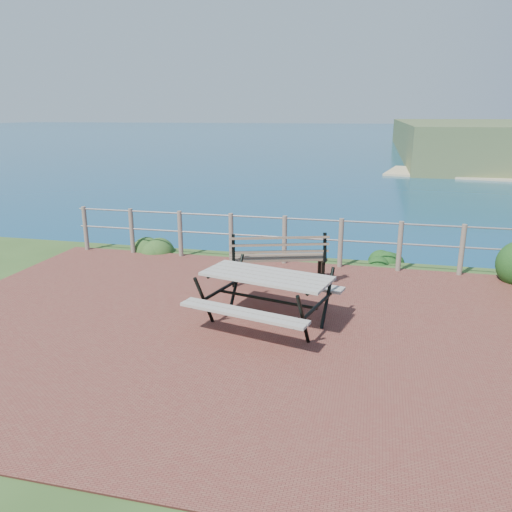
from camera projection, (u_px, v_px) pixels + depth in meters
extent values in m
cube|color=brown|center=(243.00, 328.00, 7.32)|extent=(10.00, 7.00, 0.12)
plane|color=#136176|center=(374.00, 121.00, 194.34)|extent=(1200.00, 1200.00, 0.00)
cylinder|color=#6B5B4C|center=(86.00, 228.00, 11.34)|extent=(0.10, 0.10, 1.00)
cylinder|color=#6B5B4C|center=(132.00, 231.00, 11.08)|extent=(0.10, 0.10, 1.00)
cylinder|color=#6B5B4C|center=(180.00, 234.00, 10.82)|extent=(0.10, 0.10, 1.00)
cylinder|color=#6B5B4C|center=(231.00, 237.00, 10.57)|extent=(0.10, 0.10, 1.00)
cylinder|color=#6B5B4C|center=(285.00, 240.00, 10.31)|extent=(0.10, 0.10, 1.00)
cylinder|color=#6B5B4C|center=(341.00, 243.00, 10.05)|extent=(0.10, 0.10, 1.00)
cylinder|color=#6B5B4C|center=(400.00, 246.00, 9.80)|extent=(0.10, 0.10, 1.00)
cylinder|color=#6B5B4C|center=(462.00, 250.00, 9.54)|extent=(0.10, 0.10, 1.00)
cylinder|color=slate|center=(285.00, 218.00, 10.19)|extent=(9.40, 0.04, 0.04)
cylinder|color=slate|center=(285.00, 237.00, 10.30)|extent=(9.40, 0.04, 0.04)
cube|color=gray|center=(267.00, 276.00, 7.18)|extent=(1.98, 1.18, 0.04)
cube|color=gray|center=(266.00, 296.00, 7.27)|extent=(1.86, 0.70, 0.04)
cube|color=gray|center=(266.00, 296.00, 7.27)|extent=(1.86, 0.70, 0.04)
cylinder|color=black|center=(266.00, 299.00, 7.28)|extent=(1.56, 0.42, 0.05)
cube|color=brown|center=(278.00, 258.00, 9.09)|extent=(1.81, 0.95, 0.04)
cube|color=brown|center=(278.00, 241.00, 9.01)|extent=(1.71, 0.66, 0.40)
cube|color=black|center=(278.00, 270.00, 9.16)|extent=(0.07, 0.08, 0.48)
cube|color=black|center=(278.00, 270.00, 9.16)|extent=(0.07, 0.08, 0.48)
cube|color=black|center=(278.00, 270.00, 9.16)|extent=(0.07, 0.08, 0.48)
cube|color=black|center=(278.00, 270.00, 9.16)|extent=(0.07, 0.08, 0.48)
ellipsoid|color=#25511E|center=(152.00, 251.00, 11.45)|extent=(0.70, 0.70, 0.42)
ellipsoid|color=#123C14|center=(386.00, 261.00, 10.61)|extent=(0.71, 0.71, 0.43)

